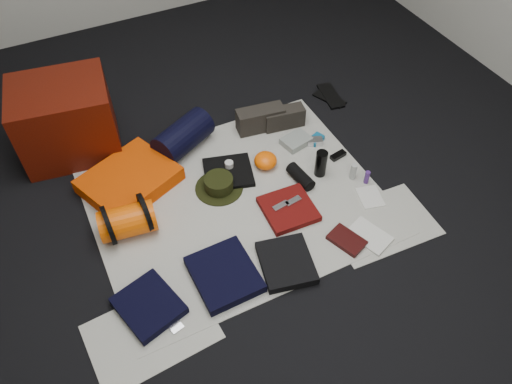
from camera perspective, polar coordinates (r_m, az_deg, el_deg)
name	(u,v)px	position (r m, az deg, el deg)	size (l,w,h in m)	color
floor	(237,203)	(2.89, -2.17, -1.26)	(4.50, 4.50, 0.02)	black
newspaper_mat	(237,201)	(2.88, -2.18, -1.09)	(1.60, 1.30, 0.01)	silver
newspaper_sheet_front_left	(151,332)	(2.48, -11.86, -15.38)	(0.58, 0.40, 0.00)	silver
newspaper_sheet_front_right	(381,223)	(2.86, 14.08, -3.51)	(0.58, 0.40, 0.00)	silver
red_cabinet	(66,120)	(3.24, -20.91, 7.74)	(0.56, 0.47, 0.47)	#4F1005
sleeping_pad	(129,180)	(3.01, -14.26, 1.34)	(0.50, 0.41, 0.09)	#E04302
stuff_sack	(128,221)	(2.76, -14.45, -3.26)	(0.17, 0.17, 0.30)	#FA5904
sack_strap_left	(108,225)	(2.74, -16.51, -3.69)	(0.22, 0.22, 0.03)	black
sack_strap_right	(145,212)	(2.75, -12.57, -2.28)	(0.22, 0.22, 0.03)	black
navy_duffel	(183,136)	(3.14, -8.33, 6.32)	(0.20, 0.20, 0.38)	black
boonie_brim	(219,188)	(2.94, -4.23, 0.49)	(0.28, 0.28, 0.01)	black
boonie_crown	(219,183)	(2.91, -4.28, 1.03)	(0.17, 0.17, 0.07)	black
hiking_boot_left	(260,119)	(3.27, 0.50, 8.34)	(0.31, 0.12, 0.15)	#2A2621
hiking_boot_right	(284,118)	(3.30, 3.20, 8.48)	(0.27, 0.10, 0.13)	#2A2621
flip_flop_left	(331,96)	(3.62, 8.52, 10.82)	(0.10, 0.28, 0.02)	black
flip_flop_right	(329,99)	(3.59, 8.39, 10.50)	(0.09, 0.23, 0.01)	black
trousers_navy_a	(149,306)	(2.52, -12.16, -12.57)	(0.26, 0.30, 0.05)	black
trousers_navy_b	(224,274)	(2.56, -3.63, -9.37)	(0.30, 0.35, 0.05)	black
trousers_charcoal	(286,263)	(2.60, 3.48, -8.05)	(0.26, 0.30, 0.05)	black
black_tshirt	(228,172)	(3.01, -3.18, 2.26)	(0.29, 0.27, 0.03)	black
red_shirt	(288,209)	(2.82, 3.73, -1.94)	(0.28, 0.28, 0.04)	#590B09
orange_stuff_sack	(266,161)	(3.03, 1.10, 3.62)	(0.14, 0.14, 0.09)	#FA5904
first_aid_pouch	(296,141)	(3.20, 4.61, 5.86)	(0.18, 0.13, 0.04)	gray
water_bottle	(321,163)	(2.98, 7.43, 3.25)	(0.07, 0.07, 0.17)	black
speaker	(301,177)	(2.96, 5.11, 1.77)	(0.08, 0.08, 0.19)	black
compact_camera	(315,141)	(3.22, 6.73, 5.77)	(0.10, 0.06, 0.04)	silver
cyan_case	(316,139)	(3.24, 6.87, 6.00)	(0.10, 0.07, 0.03)	#0E5C88
toiletry_purple	(367,177)	(3.01, 12.56, 1.66)	(0.03, 0.03, 0.09)	#462370
toiletry_clear	(353,171)	(3.01, 11.06, 2.32)	(0.04, 0.04, 0.11)	#A1A6A1
paperback_book	(347,240)	(2.73, 10.33, -5.44)	(0.12, 0.19, 0.03)	black
map_booklet	(369,236)	(2.78, 12.81, -4.89)	(0.15, 0.22, 0.01)	silver
map_printout	(370,197)	(2.97, 12.92, -0.55)	(0.13, 0.16, 0.01)	silver
sunglasses	(338,155)	(3.15, 9.37, 4.14)	(0.11, 0.04, 0.03)	black
key_cluster	(176,326)	(2.47, -9.17, -14.91)	(0.06, 0.06, 0.01)	silver
tape_roll	(229,164)	(3.01, -3.10, 3.17)	(0.05, 0.05, 0.04)	beige
energy_bar_a	(281,206)	(2.80, 2.84, -1.60)	(0.10, 0.04, 0.01)	silver
energy_bar_b	(293,201)	(2.82, 4.27, -1.05)	(0.10, 0.04, 0.01)	silver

